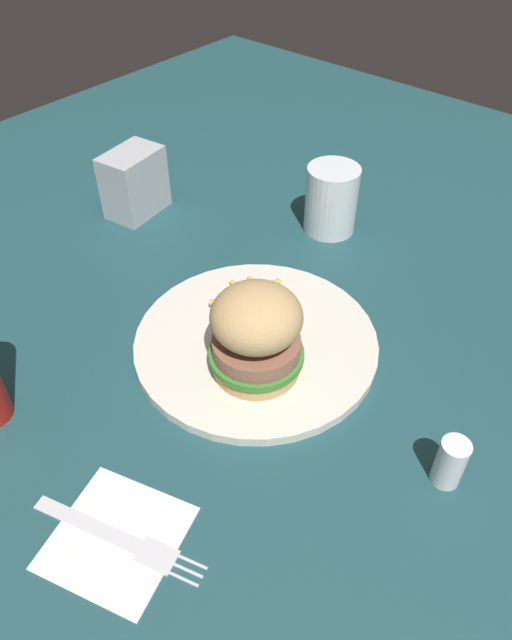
% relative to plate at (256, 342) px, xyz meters
% --- Properties ---
extents(ground_plane, '(1.60, 1.60, 0.00)m').
position_rel_plate_xyz_m(ground_plane, '(0.02, -0.02, -0.01)').
color(ground_plane, '#1E474C').
extents(plate, '(0.29, 0.29, 0.01)m').
position_rel_plate_xyz_m(plate, '(0.00, 0.00, 0.00)').
color(plate, silver).
rests_on(plate, ground_plane).
extents(sandwich, '(0.10, 0.10, 0.11)m').
position_rel_plate_xyz_m(sandwich, '(-0.03, -0.03, 0.06)').
color(sandwich, tan).
rests_on(sandwich, plate).
extents(fries_pile, '(0.11, 0.10, 0.01)m').
position_rel_plate_xyz_m(fries_pile, '(0.05, 0.04, 0.01)').
color(fries_pile, '#E5B251').
rests_on(fries_pile, plate).
extents(napkin, '(0.14, 0.14, 0.00)m').
position_rel_plate_xyz_m(napkin, '(-0.26, -0.06, -0.01)').
color(napkin, white).
rests_on(napkin, ground_plane).
extents(fork, '(0.07, 0.17, 0.00)m').
position_rel_plate_xyz_m(fork, '(-0.26, -0.06, -0.00)').
color(fork, silver).
rests_on(fork, napkin).
extents(drink_glass, '(0.08, 0.08, 0.10)m').
position_rel_plate_xyz_m(drink_glass, '(0.26, 0.08, 0.04)').
color(drink_glass, silver).
rests_on(drink_glass, ground_plane).
extents(napkin_dispenser, '(0.10, 0.07, 0.10)m').
position_rel_plate_xyz_m(napkin_dispenser, '(0.11, 0.33, 0.04)').
color(napkin_dispenser, '#B7BABF').
rests_on(napkin_dispenser, ground_plane).
extents(salt_shaker, '(0.03, 0.03, 0.06)m').
position_rel_plate_xyz_m(salt_shaker, '(-0.02, -0.25, 0.02)').
color(salt_shaker, white).
rests_on(salt_shaker, ground_plane).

